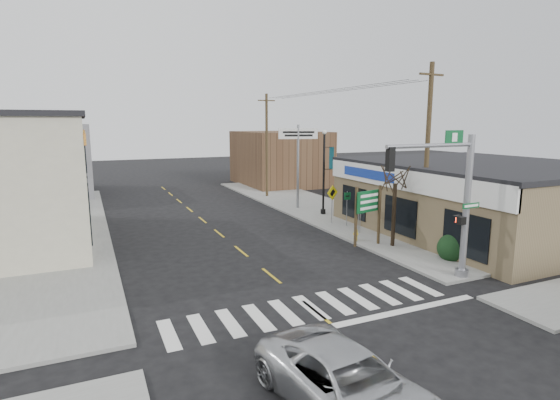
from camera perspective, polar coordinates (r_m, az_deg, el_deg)
name	(u,v)px	position (r m, az deg, el deg)	size (l,w,h in m)	color
ground	(316,312)	(15.77, 4.71, -14.34)	(140.00, 140.00, 0.00)	black
sidewalk_right	(340,216)	(30.83, 7.79, -2.11)	(6.00, 38.00, 0.13)	slate
sidewalk_left	(51,245)	(26.44, -27.76, -5.24)	(6.00, 38.00, 0.13)	slate
center_line	(241,251)	(22.66, -5.11, -6.66)	(0.12, 56.00, 0.01)	gold
crosswalk	(311,307)	(16.09, 4.01, -13.80)	(11.00, 2.20, 0.01)	silver
thrift_store	(481,199)	(28.74, 24.79, 0.10)	(12.00, 14.00, 4.00)	brown
bldg_distant_right	(280,158)	(46.75, -0.02, 5.50)	(8.00, 10.00, 5.60)	brown
bldg_distant_left	(36,160)	(44.86, -29.22, 4.55)	(9.00, 10.00, 6.40)	slate
suv	(348,384)	(10.75, 8.84, -22.67)	(2.36, 5.13, 1.42)	#B7B9BC
traffic_signal_pole	(454,192)	(18.87, 21.83, 0.96)	(4.81, 0.38, 6.09)	gray
guide_sign	(368,208)	(23.16, 11.47, -1.00)	(1.80, 0.14, 3.15)	#44351F
fire_hydrant	(356,234)	(24.38, 9.86, -4.40)	(0.20, 0.20, 0.65)	yellow
ped_crossing_sign	(332,197)	(28.01, 6.84, 0.39)	(0.96, 0.07, 2.47)	gray
lamp_post	(325,166)	(30.71, 5.85, 4.47)	(0.76, 0.60, 5.90)	black
dance_center_sign	(298,145)	(32.79, 2.38, 7.20)	(2.94, 0.18, 6.25)	gray
bare_tree	(396,172)	(23.15, 14.88, 3.55)	(2.47, 2.47, 4.95)	black
shrub_front	(452,248)	(22.37, 21.53, -5.86)	(1.37, 1.37, 1.03)	#1C3819
shrub_back	(389,224)	(26.75, 13.99, -3.07)	(1.18, 1.18, 0.89)	black
utility_pole_near	(427,154)	(23.92, 18.65, 5.77)	(1.63, 0.24, 9.38)	#412920
utility_pole_far	(267,144)	(38.18, -1.75, 7.27)	(1.54, 0.23, 8.83)	#44251B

